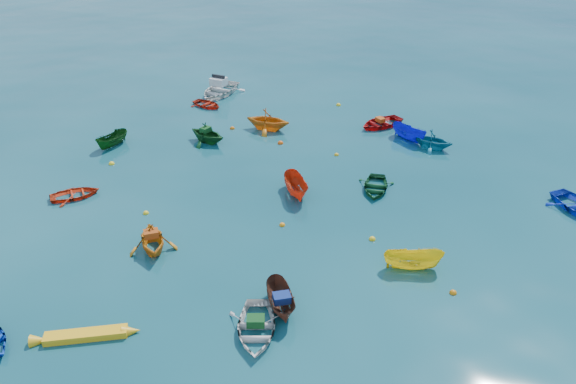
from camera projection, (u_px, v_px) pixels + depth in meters
name	position (u px, v px, depth m)	size (l,w,h in m)	color
ground	(330.00, 246.00, 27.20)	(160.00, 160.00, 0.00)	#093A47
dinghy_white_near	(256.00, 332.00, 22.06)	(2.32, 3.24, 0.67)	silver
sampan_brown_mid	(281.00, 309.00, 23.27)	(1.02, 2.70, 1.05)	#512B1D
dinghy_orange_w	(154.00, 249.00, 26.93)	(2.34, 2.71, 1.43)	orange
sampan_yellow_mid	(412.00, 268.00, 25.65)	(1.03, 2.73, 1.06)	yellow
dinghy_green_e	(375.00, 190.00, 32.02)	(2.08, 2.91, 0.60)	#104622
dinghy_cyan_se	(432.00, 148.00, 36.88)	(2.24, 2.60, 1.37)	#166F89
dinghy_red_nw	(76.00, 197.00, 31.31)	(1.89, 2.64, 0.55)	red
sampan_orange_n	(296.00, 194.00, 31.57)	(1.11, 2.94, 1.14)	red
dinghy_green_n	(208.00, 142.00, 37.71)	(2.36, 2.74, 1.44)	#104719
dinghy_red_ne	(381.00, 126.00, 40.11)	(2.43, 3.40, 0.71)	#B20E0E
sampan_blue_far	(408.00, 140.00, 38.02)	(1.07, 2.85, 1.10)	#1014D0
dinghy_red_far	(207.00, 106.00, 43.46)	(1.86, 2.60, 0.54)	#B2200E
dinghy_orange_far	(268.00, 129.00, 39.55)	(2.68, 3.10, 1.63)	orange
sampan_green_far	(113.00, 146.00, 37.15)	(0.98, 2.61, 1.01)	#0F4111
kayak_yellow	(87.00, 338.00, 21.81)	(0.57, 3.84, 0.38)	yellow
motorboat_white	(219.00, 94.00, 45.85)	(3.23, 4.51, 1.54)	silver
tarp_green_a	(256.00, 321.00, 21.90)	(0.70, 0.53, 0.34)	#12491A
tarp_blue_a	(282.00, 298.00, 22.80)	(0.70, 0.53, 0.34)	navy
tarp_orange_a	(151.00, 234.00, 26.53)	(0.68, 0.51, 0.33)	#B24612
tarp_green_b	(206.00, 129.00, 37.33)	(0.66, 0.50, 0.32)	#124919
tarp_orange_b	(380.00, 120.00, 39.81)	(0.61, 0.47, 0.30)	#BB4813
buoy_ye_a	(372.00, 240.00, 27.65)	(0.34, 0.34, 0.34)	yellow
buoy_or_b	(453.00, 293.00, 24.12)	(0.32, 0.32, 0.32)	orange
buoy_ye_b	(146.00, 214.00, 29.77)	(0.31, 0.31, 0.31)	yellow
buoy_or_c	(282.00, 225.00, 28.77)	(0.31, 0.31, 0.31)	orange
buoy_ye_c	(336.00, 155.00, 35.95)	(0.30, 0.30, 0.30)	gold
buoy_or_d	(280.00, 144.00, 37.49)	(0.39, 0.39, 0.39)	#E9520C
buoy_ye_d	(112.00, 164.00, 34.83)	(0.36, 0.36, 0.36)	yellow
buoy_or_e	(232.00, 129.00, 39.66)	(0.35, 0.35, 0.35)	#DA640B
buoy_ye_e	(338.00, 105.00, 43.66)	(0.37, 0.37, 0.37)	yellow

